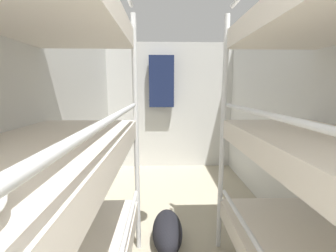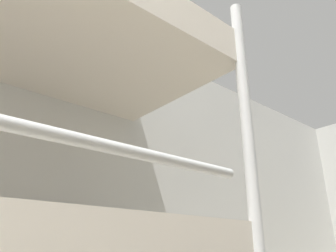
# 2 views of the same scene
# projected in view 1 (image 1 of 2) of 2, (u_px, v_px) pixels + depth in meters

# --- Properties ---
(wall_left) EXTENTS (0.06, 4.72, 2.31)m
(wall_left) POSITION_uv_depth(u_px,v_px,m) (40.00, 129.00, 1.88)
(wall_left) COLOR silver
(wall_left) RESTS_ON ground_plane
(wall_right) EXTENTS (0.06, 4.72, 2.31)m
(wall_right) POSITION_uv_depth(u_px,v_px,m) (315.00, 127.00, 1.95)
(wall_right) COLOR silver
(wall_right) RESTS_ON ground_plane
(wall_back) EXTENTS (2.42, 0.06, 2.31)m
(wall_back) POSITION_uv_depth(u_px,v_px,m) (170.00, 107.00, 4.21)
(wall_back) COLOR silver
(wall_back) RESTS_ON ground_plane
(bunk_stack_left_near) EXTENTS (0.79, 1.81, 2.12)m
(bunk_stack_left_near) POSITION_uv_depth(u_px,v_px,m) (27.00, 165.00, 1.00)
(bunk_stack_left_near) COLOR silver
(bunk_stack_left_near) RESTS_ON ground_plane
(duffel_bag) EXTENTS (0.29, 0.60, 0.29)m
(duffel_bag) POSITION_uv_depth(u_px,v_px,m) (167.00, 231.00, 2.15)
(duffel_bag) COLOR black
(duffel_bag) RESTS_ON ground_plane
(hanging_coat) EXTENTS (0.44, 0.12, 0.90)m
(hanging_coat) POSITION_uv_depth(u_px,v_px,m) (162.00, 82.00, 3.99)
(hanging_coat) COLOR #192347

